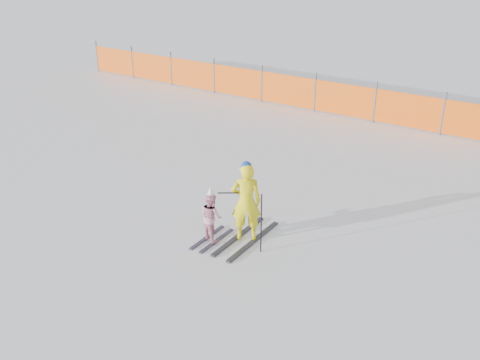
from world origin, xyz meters
The scene contains 5 objects.
ground centered at (0.00, 0.00, 0.00)m, with size 120.00×120.00×0.00m, color white.
adult centered at (0.38, 0.13, 0.79)m, with size 0.66×1.68×1.60m.
child centered at (-0.15, -0.23, 0.51)m, with size 0.56×1.02×1.12m.
ski_poles centered at (0.65, -0.06, 0.68)m, with size 0.90×0.24×1.16m.
safety_fence centered at (-4.62, 8.07, 0.56)m, with size 15.18×0.06×1.25m.
Camera 1 is at (5.09, -7.16, 5.25)m, focal length 40.00 mm.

